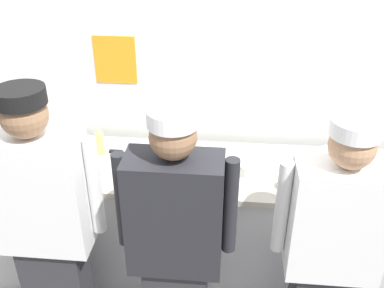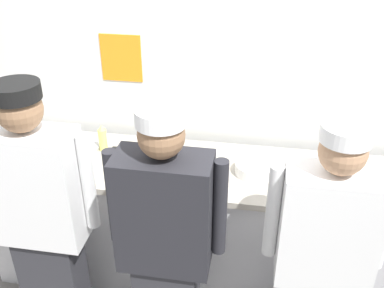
# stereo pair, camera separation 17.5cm
# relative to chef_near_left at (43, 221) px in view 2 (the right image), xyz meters

# --- Properties ---
(wall_back) EXTENTS (4.37, 0.11, 2.99)m
(wall_back) POSITION_rel_chef_near_left_xyz_m (0.72, 1.11, 0.59)
(wall_back) COLOR silver
(wall_back) RESTS_ON ground
(prep_counter) EXTENTS (2.78, 0.68, 0.94)m
(prep_counter) POSITION_rel_chef_near_left_xyz_m (0.72, 0.64, -0.44)
(prep_counter) COLOR silver
(prep_counter) RESTS_ON ground
(chef_near_left) EXTENTS (0.61, 0.24, 1.70)m
(chef_near_left) POSITION_rel_chef_near_left_xyz_m (0.00, 0.00, 0.00)
(chef_near_left) COLOR #2D2D33
(chef_near_left) RESTS_ON ground
(chef_center) EXTENTS (0.60, 0.24, 1.65)m
(chef_center) POSITION_rel_chef_near_left_xyz_m (0.69, -0.06, -0.03)
(chef_center) COLOR #2D2D33
(chef_center) RESTS_ON ground
(chef_far_right) EXTENTS (0.59, 0.24, 1.62)m
(chef_far_right) POSITION_rel_chef_near_left_xyz_m (1.47, -0.00, -0.05)
(chef_far_right) COLOR #2D2D33
(chef_far_right) RESTS_ON ground
(plate_stack_front) EXTENTS (0.22, 0.22, 0.07)m
(plate_stack_front) POSITION_rel_chef_near_left_xyz_m (0.53, 0.62, 0.06)
(plate_stack_front) COLOR white
(plate_stack_front) RESTS_ON prep_counter
(plate_stack_rear) EXTENTS (0.24, 0.24, 0.07)m
(plate_stack_rear) POSITION_rel_chef_near_left_xyz_m (1.10, 0.63, 0.06)
(plate_stack_rear) COLOR white
(plate_stack_rear) RESTS_ON prep_counter
(mixing_bowl_steel) EXTENTS (0.36, 0.36, 0.12)m
(mixing_bowl_steel) POSITION_rel_chef_near_left_xyz_m (1.62, 0.63, 0.08)
(mixing_bowl_steel) COLOR #B7BABF
(mixing_bowl_steel) RESTS_ON prep_counter
(sheet_tray) EXTENTS (0.47, 0.38, 0.02)m
(sheet_tray) POSITION_rel_chef_near_left_xyz_m (-0.18, 0.66, 0.04)
(sheet_tray) COLOR #B7BABF
(sheet_tray) RESTS_ON prep_counter
(squeeze_bottle_primary) EXTENTS (0.06, 0.06, 0.19)m
(squeeze_bottle_primary) POSITION_rel_chef_near_left_xyz_m (0.08, 0.74, 0.11)
(squeeze_bottle_primary) COLOR #E5E066
(squeeze_bottle_primary) RESTS_ON prep_counter
(squeeze_bottle_secondary) EXTENTS (0.06, 0.06, 0.21)m
(squeeze_bottle_secondary) POSITION_rel_chef_near_left_xyz_m (0.53, 0.81, 0.13)
(squeeze_bottle_secondary) COLOR #E5E066
(squeeze_bottle_secondary) RESTS_ON prep_counter
(ramekin_orange_sauce) EXTENTS (0.09, 0.09, 0.05)m
(ramekin_orange_sauce) POSITION_rel_chef_near_left_xyz_m (1.27, 0.45, 0.05)
(ramekin_orange_sauce) COLOR white
(ramekin_orange_sauce) RESTS_ON prep_counter
(ramekin_yellow_sauce) EXTENTS (0.08, 0.08, 0.04)m
(ramekin_yellow_sauce) POSITION_rel_chef_near_left_xyz_m (0.90, 0.54, 0.05)
(ramekin_yellow_sauce) COLOR white
(ramekin_yellow_sauce) RESTS_ON prep_counter
(ramekin_green_sauce) EXTENTS (0.09, 0.09, 0.04)m
(ramekin_green_sauce) POSITION_rel_chef_near_left_xyz_m (1.90, 0.83, 0.05)
(ramekin_green_sauce) COLOR white
(ramekin_green_sauce) RESTS_ON prep_counter
(ramekin_red_sauce) EXTENTS (0.08, 0.08, 0.04)m
(ramekin_red_sauce) POSITION_rel_chef_near_left_xyz_m (0.40, 0.46, 0.05)
(ramekin_red_sauce) COLOR white
(ramekin_red_sauce) RESTS_ON prep_counter
(chefs_knife) EXTENTS (0.28, 0.03, 0.02)m
(chefs_knife) POSITION_rel_chef_near_left_xyz_m (0.25, 0.76, 0.03)
(chefs_knife) COLOR #B7BABF
(chefs_knife) RESTS_ON prep_counter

